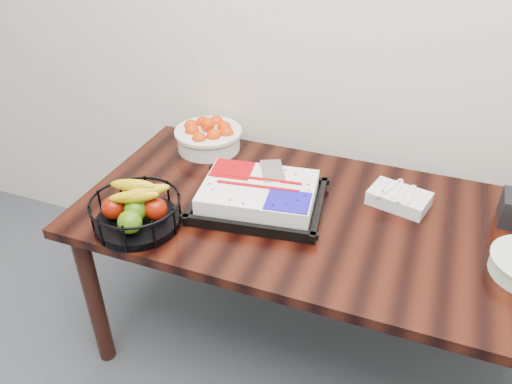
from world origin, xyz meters
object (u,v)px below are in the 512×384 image
(tangerine_bowl, at_px, (208,132))
(fruit_basket, at_px, (136,210))
(cake_tray, at_px, (259,195))
(table, at_px, (316,231))

(tangerine_bowl, relative_size, fruit_basket, 0.94)
(cake_tray, relative_size, fruit_basket, 1.63)
(tangerine_bowl, bearing_deg, cake_tray, -42.61)
(table, height_order, fruit_basket, fruit_basket)
(tangerine_bowl, distance_m, fruit_basket, 0.62)
(cake_tray, height_order, tangerine_bowl, tangerine_bowl)
(table, xyz_separation_m, cake_tray, (-0.23, -0.03, 0.13))
(fruit_basket, bearing_deg, table, 27.30)
(cake_tray, xyz_separation_m, fruit_basket, (-0.36, -0.27, 0.03))
(cake_tray, distance_m, fruit_basket, 0.46)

